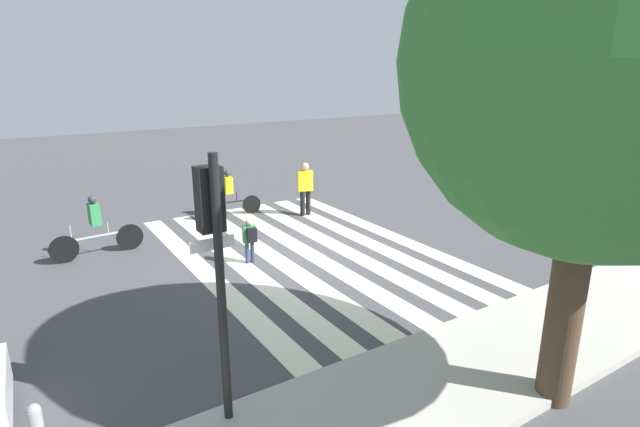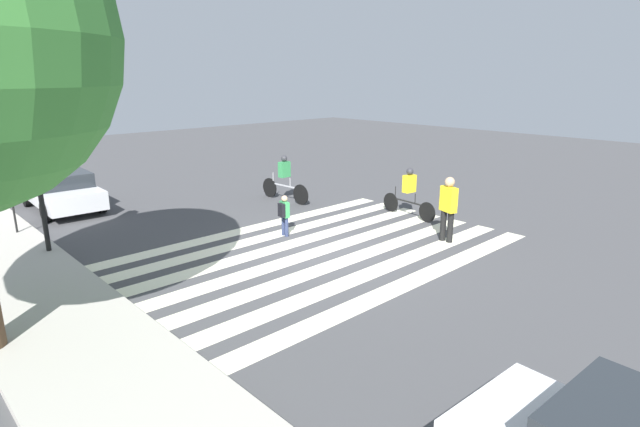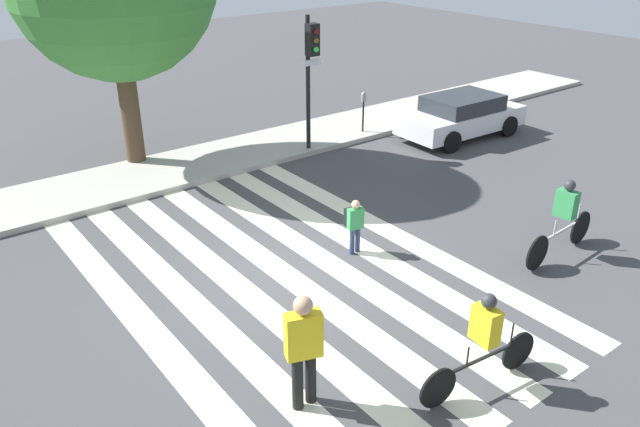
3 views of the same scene
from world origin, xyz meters
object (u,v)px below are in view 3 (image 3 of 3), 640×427
object	(u,v)px
cyclist_far_lane	(564,217)
cyclist_mid_street	(484,338)
parking_meter	(363,103)
car_parked_far_curb	(461,116)
traffic_light	(311,60)
pedestrian_adult_tall_backpack	(304,346)
pedestrian_child_with_backpack	(354,222)

from	to	relation	value
cyclist_far_lane	cyclist_mid_street	size ratio (longest dim) A/B	1.07
parking_meter	cyclist_mid_street	bearing A→B (deg)	-122.60
parking_meter	car_parked_far_curb	size ratio (longest dim) A/B	0.34
traffic_light	parking_meter	distance (m)	2.82
parking_meter	pedestrian_adult_tall_backpack	size ratio (longest dim) A/B	0.77
pedestrian_adult_tall_backpack	cyclist_far_lane	size ratio (longest dim) A/B	0.76
cyclist_mid_street	pedestrian_child_with_backpack	bearing A→B (deg)	80.66
traffic_light	parking_meter	bearing A→B (deg)	8.51
pedestrian_adult_tall_backpack	pedestrian_child_with_backpack	world-z (taller)	pedestrian_adult_tall_backpack
parking_meter	cyclist_far_lane	world-z (taller)	cyclist_far_lane
pedestrian_child_with_backpack	cyclist_far_lane	distance (m)	4.13
traffic_light	car_parked_far_curb	bearing A→B (deg)	-19.08
cyclist_far_lane	cyclist_mid_street	bearing A→B (deg)	-163.87
pedestrian_child_with_backpack	cyclist_mid_street	size ratio (longest dim) A/B	0.53
pedestrian_adult_tall_backpack	car_parked_far_curb	xyz separation A→B (m)	(10.76, 6.55, -0.33)
traffic_light	car_parked_far_curb	xyz separation A→B (m)	(4.57, -1.58, -2.02)
pedestrian_adult_tall_backpack	pedestrian_child_with_backpack	distance (m)	4.49
traffic_light	pedestrian_child_with_backpack	bearing A→B (deg)	-118.40
traffic_light	cyclist_far_lane	xyz separation A→B (m)	(0.37, -7.82, -1.83)
cyclist_far_lane	car_parked_far_curb	world-z (taller)	cyclist_far_lane
traffic_light	pedestrian_child_with_backpack	xyz separation A→B (m)	(-2.81, -5.20, -2.01)
cyclist_far_lane	car_parked_far_curb	bearing A→B (deg)	52.46
parking_meter	cyclist_far_lane	distance (m)	8.37
traffic_light	cyclist_far_lane	bearing A→B (deg)	-87.27
parking_meter	pedestrian_adult_tall_backpack	xyz separation A→B (m)	(-8.44, -8.47, -0.02)
pedestrian_child_with_backpack	traffic_light	bearing A→B (deg)	-108.30
pedestrian_child_with_backpack	parking_meter	bearing A→B (deg)	-122.31
cyclist_mid_street	car_parked_far_curb	bearing A→B (deg)	48.52
traffic_light	pedestrian_adult_tall_backpack	world-z (taller)	traffic_light
cyclist_mid_street	car_parked_far_curb	world-z (taller)	cyclist_mid_street
pedestrian_adult_tall_backpack	cyclist_mid_street	xyz separation A→B (m)	(2.23, -1.24, -0.15)
traffic_light	cyclist_far_lane	size ratio (longest dim) A/B	1.64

